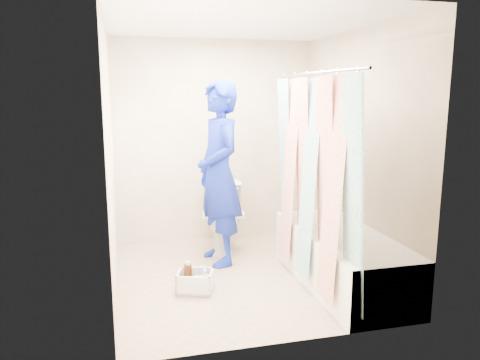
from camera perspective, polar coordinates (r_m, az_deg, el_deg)
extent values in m
plane|color=tan|center=(4.73, 0.29, -11.55)|extent=(2.60, 2.60, 0.00)
cube|color=white|center=(4.42, 0.32, 18.62)|extent=(2.40, 2.60, 0.02)
cube|color=beige|center=(5.68, -2.97, 4.72)|extent=(2.40, 0.02, 2.40)
cube|color=beige|center=(3.19, 6.12, -0.07)|extent=(2.40, 0.02, 2.40)
cube|color=beige|center=(4.28, -15.46, 2.37)|extent=(0.02, 2.60, 2.40)
cube|color=beige|center=(4.85, 14.18, 3.38)|extent=(0.02, 2.60, 2.40)
cube|color=white|center=(4.55, 12.23, -9.36)|extent=(0.70, 1.75, 0.50)
cube|color=white|center=(4.48, 12.34, -6.83)|extent=(0.58, 1.63, 0.06)
cylinder|color=silver|center=(4.14, 8.99, 12.76)|extent=(0.02, 1.90, 0.02)
cube|color=white|center=(4.21, 8.62, 0.02)|extent=(0.06, 1.75, 1.80)
imported|color=silver|center=(5.36, -2.00, -4.57)|extent=(0.58, 0.82, 0.76)
cube|color=white|center=(5.23, -2.02, -4.23)|extent=(0.50, 0.30, 0.04)
cylinder|color=black|center=(5.48, -2.83, -0.50)|extent=(0.04, 0.04, 0.22)
cylinder|color=gold|center=(5.46, -2.84, 0.74)|extent=(0.06, 0.06, 0.03)
cylinder|color=silver|center=(5.48, -1.36, -0.71)|extent=(0.03, 0.03, 0.18)
imported|color=#0F239D|center=(4.85, -2.59, 0.76)|extent=(0.57, 0.76, 1.91)
cube|color=silver|center=(4.39, -5.46, -13.20)|extent=(0.38, 0.34, 0.03)
cube|color=silver|center=(4.39, -7.42, -12.15)|extent=(0.10, 0.25, 0.19)
cube|color=silver|center=(4.34, -3.51, -12.34)|extent=(0.10, 0.25, 0.19)
cube|color=silver|center=(4.26, -5.75, -12.86)|extent=(0.31, 0.12, 0.19)
cube|color=silver|center=(4.47, -5.22, -11.68)|extent=(0.31, 0.12, 0.19)
cylinder|color=#45210D|center=(4.40, -6.36, -11.49)|extent=(0.07, 0.07, 0.21)
cylinder|color=white|center=(4.39, -4.54, -11.65)|extent=(0.07, 0.07, 0.19)
cylinder|color=#FFEAC7|center=(4.31, -5.32, -12.47)|extent=(0.05, 0.05, 0.14)
cylinder|color=#45210D|center=(4.33, -6.60, -12.91)|extent=(0.06, 0.06, 0.06)
cylinder|color=gold|center=(4.31, -6.62, -12.45)|extent=(0.07, 0.07, 0.01)
imported|color=silver|center=(4.29, -4.31, -12.07)|extent=(0.09, 0.10, 0.20)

